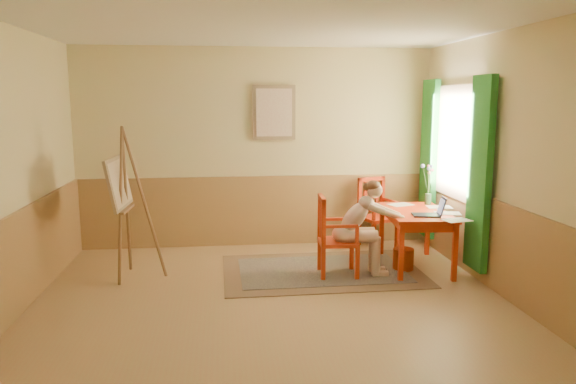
{
  "coord_description": "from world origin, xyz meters",
  "views": [
    {
      "loc": [
        -0.47,
        -5.49,
        2.08
      ],
      "look_at": [
        0.25,
        0.55,
        1.05
      ],
      "focal_mm": 34.15,
      "sensor_mm": 36.0,
      "label": 1
    }
  ],
  "objects": [
    {
      "name": "room",
      "position": [
        0.0,
        0.0,
        1.4
      ],
      "size": [
        5.04,
        4.54,
        2.84
      ],
      "color": "#A78050",
      "rests_on": "ground"
    },
    {
      "name": "wainscot",
      "position": [
        0.0,
        0.8,
        0.5
      ],
      "size": [
        5.0,
        4.5,
        1.0
      ],
      "color": "#9E7340",
      "rests_on": "room"
    },
    {
      "name": "window",
      "position": [
        2.42,
        1.1,
        1.35
      ],
      "size": [
        0.12,
        2.01,
        2.2
      ],
      "color": "white",
      "rests_on": "room"
    },
    {
      "name": "wall_portrait",
      "position": [
        0.25,
        2.2,
        1.9
      ],
      "size": [
        0.6,
        0.05,
        0.76
      ],
      "color": "#917755",
      "rests_on": "room"
    },
    {
      "name": "rug",
      "position": [
        0.71,
        0.87,
        0.01
      ],
      "size": [
        2.42,
        1.63,
        0.02
      ],
      "color": "#8C7251",
      "rests_on": "room"
    },
    {
      "name": "table",
      "position": [
        1.89,
        0.9,
        0.63
      ],
      "size": [
        0.82,
        1.26,
        0.72
      ],
      "color": "red",
      "rests_on": "room"
    },
    {
      "name": "chair_left",
      "position": [
        0.82,
        0.69,
        0.48
      ],
      "size": [
        0.47,
        0.45,
        0.97
      ],
      "color": "red",
      "rests_on": "room"
    },
    {
      "name": "chair_back",
      "position": [
        1.68,
        1.94,
        0.49
      ],
      "size": [
        0.54,
        0.55,
        0.98
      ],
      "color": "red",
      "rests_on": "room"
    },
    {
      "name": "figure",
      "position": [
        1.13,
        0.67,
        0.63
      ],
      "size": [
        0.86,
        0.38,
        1.15
      ],
      "color": "beige",
      "rests_on": "room"
    },
    {
      "name": "laptop",
      "position": [
        1.96,
        0.61,
        0.77
      ],
      "size": [
        0.4,
        0.28,
        0.22
      ],
      "color": "#1E2338",
      "rests_on": "table"
    },
    {
      "name": "papers",
      "position": [
        2.12,
        0.86,
        0.72
      ],
      "size": [
        0.78,
        1.27,
        0.0
      ],
      "color": "white",
      "rests_on": "table"
    },
    {
      "name": "vase",
      "position": [
        2.19,
        1.32,
        0.96
      ],
      "size": [
        0.17,
        0.26,
        0.53
      ],
      "color": "#3F724C",
      "rests_on": "table"
    },
    {
      "name": "wastebasket",
      "position": [
        1.71,
        0.81,
        0.14
      ],
      "size": [
        0.29,
        0.29,
        0.27
      ],
      "primitive_type": "cylinder",
      "rotation": [
        0.0,
        0.0,
        0.16
      ],
      "color": "#A02B0B",
      "rests_on": "room"
    },
    {
      "name": "easel",
      "position": [
        -1.64,
        0.94,
        1.06
      ],
      "size": [
        0.61,
        0.8,
        1.79
      ],
      "color": "brown",
      "rests_on": "room"
    }
  ]
}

